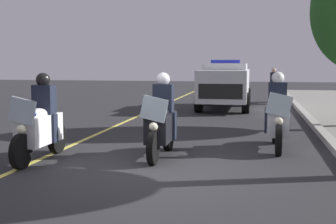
{
  "coord_description": "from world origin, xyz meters",
  "views": [
    {
      "loc": [
        7.61,
        1.8,
        1.9
      ],
      "look_at": [
        -1.43,
        0.0,
        0.9
      ],
      "focal_mm": 47.88,
      "sensor_mm": 36.0,
      "label": 1
    }
  ],
  "objects_px": {
    "police_suv": "(225,83)",
    "cyclist_background": "(273,86)",
    "police_motorcycle_lead_right": "(161,123)",
    "police_motorcycle_lead_left": "(40,125)",
    "police_motorcycle_trailing": "(277,118)"
  },
  "relations": [
    {
      "from": "police_motorcycle_trailing",
      "to": "police_motorcycle_lead_right",
      "type": "bearing_deg",
      "value": -60.74
    },
    {
      "from": "police_motorcycle_lead_right",
      "to": "cyclist_background",
      "type": "distance_m",
      "value": 13.45
    },
    {
      "from": "police_motorcycle_trailing",
      "to": "cyclist_background",
      "type": "xyz_separation_m",
      "value": [
        -11.87,
        0.31,
        0.14
      ]
    },
    {
      "from": "police_motorcycle_lead_left",
      "to": "police_motorcycle_trailing",
      "type": "xyz_separation_m",
      "value": [
        -2.13,
        4.61,
        0.0
      ]
    },
    {
      "from": "police_suv",
      "to": "cyclist_background",
      "type": "bearing_deg",
      "value": 146.61
    },
    {
      "from": "police_motorcycle_lead_left",
      "to": "police_motorcycle_trailing",
      "type": "bearing_deg",
      "value": 114.76
    },
    {
      "from": "police_motorcycle_lead_right",
      "to": "police_motorcycle_trailing",
      "type": "bearing_deg",
      "value": 119.26
    },
    {
      "from": "police_motorcycle_trailing",
      "to": "cyclist_background",
      "type": "height_order",
      "value": "police_motorcycle_trailing"
    },
    {
      "from": "cyclist_background",
      "to": "police_motorcycle_lead_left",
      "type": "bearing_deg",
      "value": -19.37
    },
    {
      "from": "police_motorcycle_lead_right",
      "to": "cyclist_background",
      "type": "height_order",
      "value": "police_motorcycle_lead_right"
    },
    {
      "from": "police_suv",
      "to": "police_motorcycle_lead_left",
      "type": "bearing_deg",
      "value": -14.66
    },
    {
      "from": "police_suv",
      "to": "cyclist_background",
      "type": "distance_m",
      "value": 3.8
    },
    {
      "from": "police_motorcycle_lead_left",
      "to": "police_suv",
      "type": "distance_m",
      "value": 11.2
    },
    {
      "from": "police_motorcycle_lead_right",
      "to": "police_suv",
      "type": "height_order",
      "value": "police_suv"
    },
    {
      "from": "police_motorcycle_lead_left",
      "to": "cyclist_background",
      "type": "relative_size",
      "value": 1.22
    }
  ]
}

